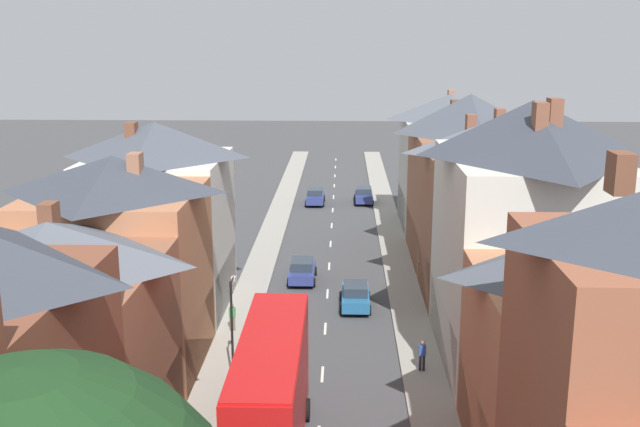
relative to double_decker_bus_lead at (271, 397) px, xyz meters
The scene contains 14 objects.
pavement_left 28.25m from the double_decker_bus_lead, 96.72° to the left, with size 2.20×104.00×0.14m, color gray.
pavement_right 28.90m from the double_decker_bus_lead, 76.10° to the left, with size 2.20×104.00×0.14m, color gray.
centre_line_dashes 26.14m from the double_decker_bus_lead, 86.01° to the left, with size 0.14×97.80×0.01m.
terrace_row_left 9.05m from the double_decker_bus_lead, behind, with size 8.00×43.58×13.65m.
terrace_row_right 16.67m from the double_decker_bus_lead, 42.92° to the left, with size 8.00×65.02×13.85m.
double_decker_bus_lead is the anchor object (origin of this frame).
car_near_blue 5.02m from the double_decker_bus_lead, 106.26° to the left, with size 1.90×4.42×1.67m.
car_near_silver 22.57m from the double_decker_bus_lead, 89.98° to the left, with size 1.90×4.09×1.58m.
car_parked_left_a 46.60m from the double_decker_bus_lead, 89.99° to the left, with size 1.90×4.24×1.63m.
car_mid_black 17.89m from the double_decker_bus_lead, 78.29° to the left, with size 1.90×4.05×1.61m.
car_parked_left_b 47.48m from the double_decker_bus_lead, 84.06° to the left, with size 1.90×4.06×1.65m.
pedestrian_mid_left 10.85m from the double_decker_bus_lead, 50.27° to the left, with size 0.36×0.22×1.61m.
pedestrian_mid_right 13.76m from the double_decker_bus_lead, 104.90° to the left, with size 0.36×0.22×1.61m.
street_lamp 6.79m from the double_decker_bus_lead, 111.10° to the left, with size 0.20×1.12×5.50m.
Camera 1 is at (0.96, -16.79, 16.78)m, focal length 42.00 mm.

